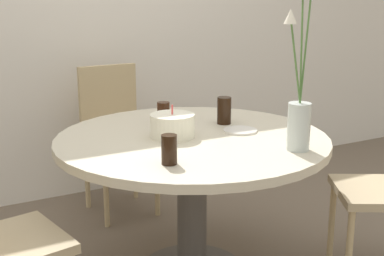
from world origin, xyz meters
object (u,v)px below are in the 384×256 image
object	(u,v)px
flower_vase	(299,98)
side_plate	(240,130)
chair_near_front	(115,130)
drink_glass_0	(224,111)
drink_glass_1	(163,113)
drink_glass_2	(169,150)
birthday_cake	(172,126)

from	to	relation	value
flower_vase	side_plate	bearing A→B (deg)	97.82
chair_near_front	drink_glass_0	distance (m)	0.93
drink_glass_1	drink_glass_2	distance (m)	0.64
drink_glass_1	side_plate	bearing A→B (deg)	-49.13
birthday_cake	drink_glass_1	distance (m)	0.25
chair_near_front	drink_glass_0	world-z (taller)	chair_near_front
chair_near_front	drink_glass_1	size ratio (longest dim) A/B	7.99
flower_vase	birthday_cake	bearing A→B (deg)	131.36
drink_glass_0	flower_vase	bearing A→B (deg)	-86.05
birthday_cake	drink_glass_1	bearing A→B (deg)	74.01
birthday_cake	drink_glass_2	world-z (taller)	birthday_cake
chair_near_front	birthday_cake	xyz separation A→B (m)	(-0.07, -0.95, 0.25)
side_plate	drink_glass_0	size ratio (longest dim) A/B	1.19
drink_glass_1	drink_glass_2	xyz separation A→B (m)	(-0.26, -0.59, 0.00)
drink_glass_1	drink_glass_2	bearing A→B (deg)	-113.71
drink_glass_0	drink_glass_1	size ratio (longest dim) A/B	1.20
birthday_cake	drink_glass_0	bearing A→B (deg)	16.07
chair_near_front	side_plate	world-z (taller)	chair_near_front
chair_near_front	drink_glass_1	bearing A→B (deg)	-91.02
side_plate	drink_glass_1	distance (m)	0.41
chair_near_front	birthday_cake	size ratio (longest dim) A/B	4.43
chair_near_front	drink_glass_2	world-z (taller)	chair_near_front
side_plate	drink_glass_1	xyz separation A→B (m)	(-0.27, 0.31, 0.05)
flower_vase	drink_glass_0	world-z (taller)	flower_vase
side_plate	drink_glass_2	bearing A→B (deg)	-151.83
birthday_cake	flower_vase	world-z (taller)	flower_vase
drink_glass_0	birthday_cake	bearing A→B (deg)	-163.93
flower_vase	drink_glass_2	xyz separation A→B (m)	(-0.58, 0.08, -0.17)
birthday_cake	drink_glass_2	xyz separation A→B (m)	(-0.19, -0.35, 0.01)
chair_near_front	drink_glass_1	world-z (taller)	chair_near_front
drink_glass_2	chair_near_front	bearing A→B (deg)	78.85
side_plate	flower_vase	bearing A→B (deg)	-82.18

